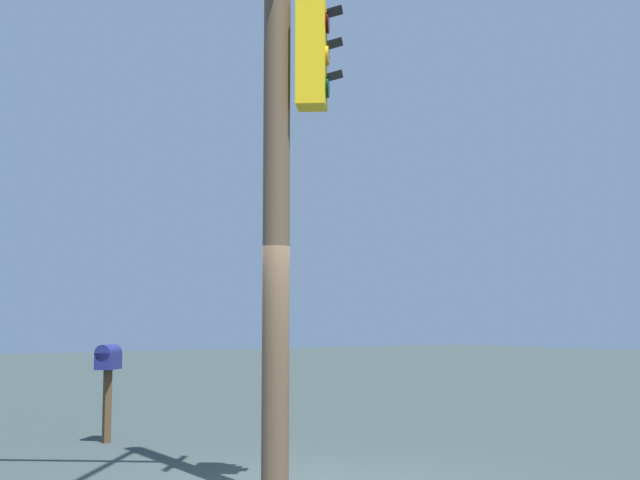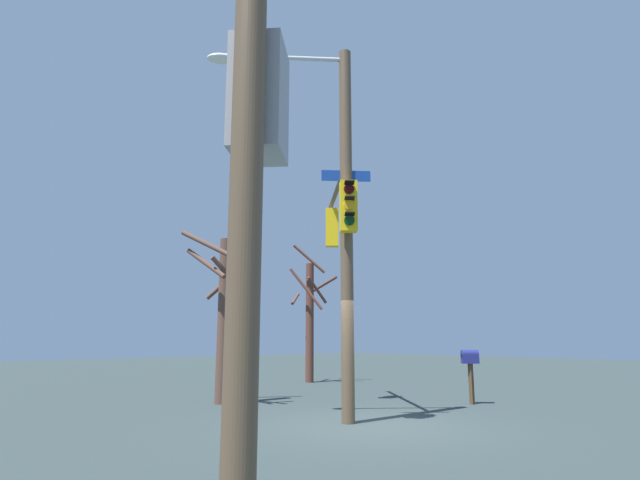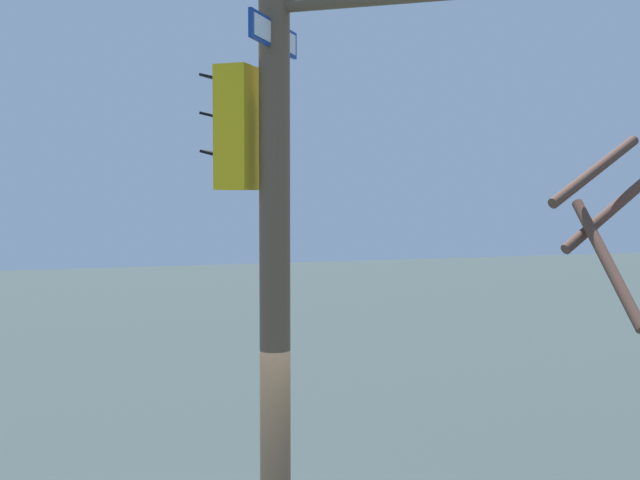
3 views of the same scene
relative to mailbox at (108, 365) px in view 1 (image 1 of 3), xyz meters
name	(u,v)px [view 1 (image 1 of 3)]	position (x,y,z in m)	size (l,w,h in m)	color
main_signal_pole_assembly	(223,36)	(-0.50, -4.45, 3.54)	(4.53, 5.71, 8.30)	brown
mailbox	(108,365)	(0.00, 0.00, 0.00)	(0.48, 0.48, 1.41)	#4C3823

